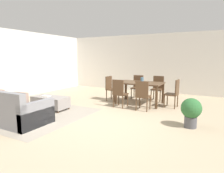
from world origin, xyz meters
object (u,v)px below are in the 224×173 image
object	(u,v)px
couch	(8,110)
dining_chair_head_west	(111,87)
dining_chair_far_left	(138,85)
dining_chair_far_right	(158,87)
vase_centerpiece	(142,80)
book_on_ottoman	(46,96)
potted_plant	(191,111)
dining_table	(140,85)
ottoman_table	(50,102)
dining_chair_near_left	(119,92)
dining_chair_near_right	(143,94)
dining_chair_head_east	(174,92)

from	to	relation	value
couch	dining_chair_head_west	distance (m)	3.63
dining_chair_far_left	dining_chair_far_right	distance (m)	0.80
vase_centerpiece	book_on_ottoman	world-z (taller)	vase_centerpiece
dining_chair_far_right	potted_plant	world-z (taller)	dining_chair_far_right
couch	dining_table	size ratio (longest dim) A/B	1.37
ottoman_table	book_on_ottoman	xyz separation A→B (m)	(-0.12, -0.06, 0.19)
dining_table	book_on_ottoman	xyz separation A→B (m)	(-2.35, -2.09, -0.25)
dining_chair_far_right	vase_centerpiece	distance (m)	1.00
dining_chair_near_left	ottoman_table	bearing A→B (deg)	-146.97
dining_table	dining_chair_head_west	world-z (taller)	dining_chair_head_west
dining_chair_far_right	dining_chair_head_west	world-z (taller)	same
dining_chair_far_right	dining_chair_near_right	bearing A→B (deg)	-90.05
couch	dining_chair_head_west	xyz separation A→B (m)	(1.13, 3.44, 0.23)
couch	vase_centerpiece	distance (m)	4.20
dining_chair_near_left	dining_chair_head_west	xyz separation A→B (m)	(-0.75, 0.81, 0.00)
dining_chair_near_right	dining_chair_far_left	distance (m)	1.87
dining_table	dining_chair_near_left	bearing A→B (deg)	-115.43
dining_chair_head_east	dining_chair_near_left	bearing A→B (deg)	-153.19
dining_chair_far_left	dining_chair_head_east	world-z (taller)	same
book_on_ottoman	dining_chair_near_right	bearing A→B (deg)	24.00
dining_chair_near_right	book_on_ottoman	xyz separation A→B (m)	(-2.76, -1.23, -0.10)
couch	book_on_ottoman	xyz separation A→B (m)	(-0.08, 1.36, 0.13)
dining_chair_head_west	vase_centerpiece	size ratio (longest dim) A/B	5.00
potted_plant	dining_chair_head_west	bearing A→B (deg)	150.37
dining_chair_near_left	dining_chair_near_right	distance (m)	0.80
couch	dining_table	world-z (taller)	couch
dining_chair_head_west	dining_table	bearing A→B (deg)	0.72
dining_table	potted_plant	distance (m)	2.58
dining_chair_near_left	book_on_ottoman	xyz separation A→B (m)	(-1.96, -1.26, -0.10)
ottoman_table	potted_plant	bearing A→B (deg)	3.96
book_on_ottoman	dining_chair_head_west	bearing A→B (deg)	59.80
couch	dining_chair_head_east	distance (m)	4.87
dining_chair_near_right	dining_chair_far_right	world-z (taller)	same
ottoman_table	dining_chair_near_right	size ratio (longest dim) A/B	1.26
dining_chair_far_right	dining_chair_head_west	distance (m)	1.78
dining_chair_near_left	book_on_ottoman	distance (m)	2.33
dining_chair_head_west	potted_plant	world-z (taller)	dining_chair_head_west
couch	dining_table	bearing A→B (deg)	56.67
book_on_ottoman	potted_plant	size ratio (longest dim) A/B	0.37
couch	dining_chair_near_right	distance (m)	3.74
dining_chair_near_right	dining_chair_head_west	xyz separation A→B (m)	(-1.55, 0.85, 0.00)
dining_chair_head_east	potted_plant	distance (m)	1.85
book_on_ottoman	ottoman_table	bearing A→B (deg)	28.88
couch	dining_chair_far_right	xyz separation A→B (m)	(2.68, 4.32, 0.23)
vase_centerpiece	book_on_ottoman	distance (m)	3.23
dining_chair_near_left	dining_chair_far_right	size ratio (longest dim) A/B	1.00
dining_table	dining_chair_far_left	xyz separation A→B (m)	(-0.39, 0.83, -0.15)
dining_chair_far_right	dining_chair_head_west	size ratio (longest dim) A/B	1.00
dining_chair_head_east	dining_chair_far_right	bearing A→B (deg)	130.70
dining_table	dining_chair_head_west	xyz separation A→B (m)	(-1.14, -0.01, -0.15)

